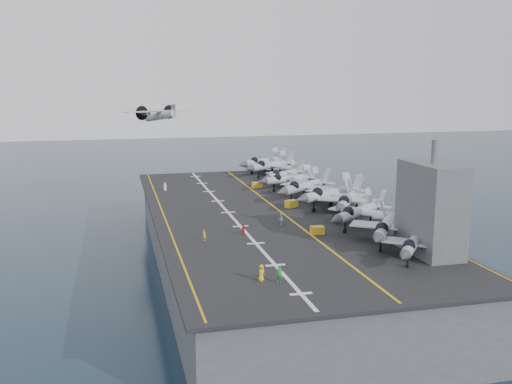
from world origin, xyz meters
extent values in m
plane|color=#142135|center=(0.00, 0.00, 0.00)|extent=(500.00, 500.00, 0.00)
cube|color=#56595E|center=(0.00, 0.00, 5.00)|extent=(36.00, 90.00, 10.00)
cube|color=black|center=(0.00, 0.00, 10.20)|extent=(38.00, 92.00, 0.40)
cube|color=gold|center=(3.00, 0.00, 10.42)|extent=(0.35, 90.00, 0.02)
cube|color=silver|center=(-6.00, 0.00, 10.42)|extent=(0.50, 90.00, 0.02)
cube|color=gold|center=(-17.00, 0.00, 10.42)|extent=(0.25, 90.00, 0.02)
cube|color=gold|center=(18.50, 0.00, 10.42)|extent=(0.25, 90.00, 0.02)
imported|color=yellow|center=(-9.08, -35.10, 11.37)|extent=(1.36, 1.39, 1.94)
imported|color=yellow|center=(-12.78, -16.98, 11.22)|extent=(1.15, 1.16, 1.64)
imported|color=#B21919|center=(-6.71, -14.91, 11.22)|extent=(1.06, 0.78, 1.64)
imported|color=white|center=(-14.77, 23.14, 11.29)|extent=(1.28, 1.15, 1.77)
imported|color=#287E2F|center=(-7.24, -36.10, 11.39)|extent=(1.36, 1.09, 1.98)
imported|color=silver|center=(0.49, -10.38, 11.29)|extent=(1.21, 1.28, 1.77)
camera|label=1|loc=(-24.50, -94.61, 32.46)|focal=40.00mm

